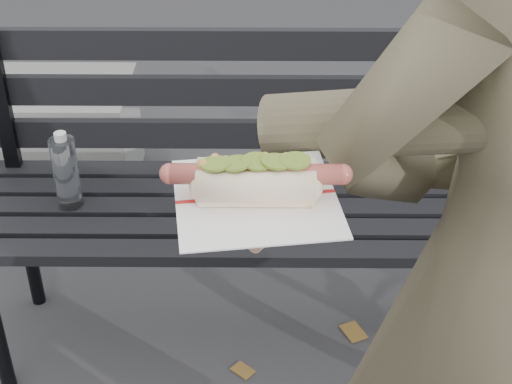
{
  "coord_description": "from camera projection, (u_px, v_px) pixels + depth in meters",
  "views": [
    {
      "loc": [
        0.07,
        -0.86,
        1.62
      ],
      "look_at": [
        0.07,
        -0.09,
        1.11
      ],
      "focal_mm": 55.0,
      "sensor_mm": 36.0,
      "label": 1
    }
  ],
  "objects": [
    {
      "name": "park_bench",
      "position": [
        251.0,
        176.0,
        2.04
      ],
      "size": [
        1.5,
        0.44,
        0.88
      ],
      "color": "black",
      "rests_on": "ground"
    },
    {
      "name": "held_hotdog",
      "position": [
        408.0,
        137.0,
        0.96
      ],
      "size": [
        0.62,
        0.32,
        0.2
      ],
      "color": "brown"
    }
  ]
}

